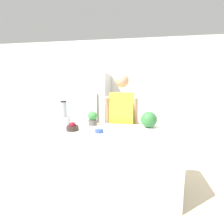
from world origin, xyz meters
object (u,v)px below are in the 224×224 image
watermelon (149,120)px  potted_plant (93,118)px  refrigerator (91,115)px  bowl_cream (85,129)px  blender (64,115)px  person (122,123)px  bowl_cherries (72,127)px  bowl_small_blue (99,131)px

watermelon → potted_plant: bearing=176.7°
refrigerator → bowl_cream: (0.38, -1.52, 0.09)m
blender → refrigerator: bearing=84.0°
person → bowl_cream: bearing=-117.8°
person → potted_plant: 0.57m
person → bowl_cherries: size_ratio=10.20×
blender → bowl_small_blue: bearing=-29.9°
potted_plant → bowl_cream: bearing=-88.4°
refrigerator → watermelon: (1.23, -1.16, 0.18)m
bowl_small_blue → bowl_cream: bearing=-174.9°
person → blender: (-0.90, -0.36, 0.19)m
watermelon → bowl_cherries: 1.11m
bowl_cream → blender: blender is taller
potted_plant → person: bearing=40.9°
refrigerator → blender: 1.13m
watermelon → person: bearing=137.4°
person → bowl_cherries: bearing=-130.6°
person → blender: 0.99m
watermelon → bowl_small_blue: bearing=-152.6°
person → bowl_small_blue: person is taller
bowl_small_blue → watermelon: bearing=27.4°
bowl_cream → bowl_small_blue: (0.19, 0.02, -0.02)m
bowl_cherries → bowl_cream: bearing=-15.8°
bowl_cream → blender: bearing=140.2°
bowl_cherries → blender: bearing=129.2°
watermelon → potted_plant: size_ratio=1.06×
watermelon → potted_plant: watermelon is taller
bowl_small_blue → refrigerator: bearing=110.7°
watermelon → bowl_cream: watermelon is taller
person → bowl_cream: (-0.41, -0.77, 0.07)m
refrigerator → bowl_small_blue: refrigerator is taller
refrigerator → bowl_cherries: refrigerator is taller
watermelon → bowl_small_blue: 0.76m
bowl_cherries → blender: (-0.29, 0.35, 0.11)m
potted_plant → watermelon: bearing=-3.3°
bowl_small_blue → potted_plant: size_ratio=0.51×
blender → person: bearing=22.0°
refrigerator → bowl_cherries: 1.47m
watermelon → bowl_cherries: bearing=-164.0°
bowl_cream → bowl_cherries: bearing=164.2°
bowl_cream → potted_plant: (-0.01, 0.41, 0.07)m
watermelon → bowl_small_blue: size_ratio=2.10×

